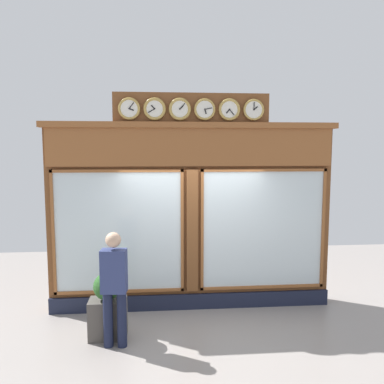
# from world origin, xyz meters

# --- Properties ---
(shop_facade) EXTENTS (5.10, 0.42, 3.81)m
(shop_facade) POSITION_xyz_m (0.00, -0.12, 1.70)
(shop_facade) COLOR brown
(shop_facade) RESTS_ON ground_plane
(pedestrian) EXTENTS (0.38, 0.25, 1.69)m
(pedestrian) POSITION_xyz_m (1.22, 1.24, 0.93)
(pedestrian) COLOR #191E38
(pedestrian) RESTS_ON ground_plane
(planter_box) EXTENTS (0.56, 0.36, 0.60)m
(planter_box) POSITION_xyz_m (1.36, 0.96, 0.30)
(planter_box) COLOR #4C4742
(planter_box) RESTS_ON ground_plane
(planter_shrub) EXTENTS (0.42, 0.42, 0.42)m
(planter_shrub) POSITION_xyz_m (1.36, 0.96, 0.81)
(planter_shrub) COLOR #285623
(planter_shrub) RESTS_ON planter_box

